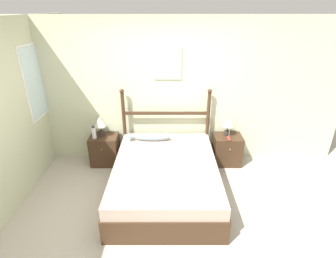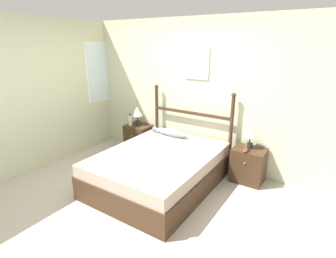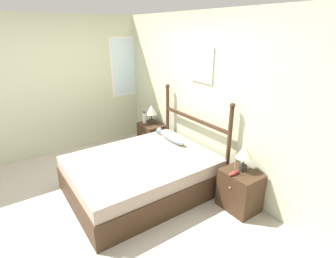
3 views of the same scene
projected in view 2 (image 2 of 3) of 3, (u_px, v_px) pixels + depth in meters
ground_plane at (133, 202)px, 3.70m from camera, size 16.00×16.00×0.00m
wall_back at (193, 93)px, 4.66m from camera, size 6.40×0.08×2.55m
wall_left at (34, 96)px, 4.42m from camera, size 0.08×6.40×2.55m
bed at (160, 169)px, 4.07m from camera, size 1.56×2.04×0.54m
headboard at (191, 122)px, 4.70m from camera, size 1.58×0.08×1.39m
nightstand_left at (139, 138)px, 5.34m from camera, size 0.50×0.42×0.55m
nightstand_right at (248, 165)px, 4.18m from camera, size 0.50×0.42×0.55m
table_lamp_left at (137, 112)px, 5.21m from camera, size 0.21×0.21×0.37m
table_lamp_right at (251, 133)px, 4.05m from camera, size 0.21×0.21×0.37m
bottle at (130, 120)px, 5.23m from camera, size 0.07×0.07×0.24m
model_boat at (246, 150)px, 3.99m from camera, size 0.06×0.18×0.19m
fish_pillow at (170, 132)px, 4.67m from camera, size 0.70×0.13×0.14m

